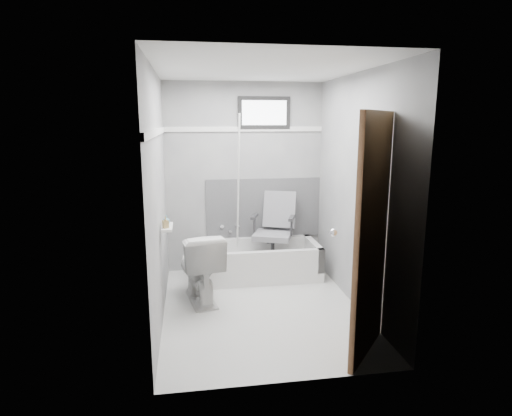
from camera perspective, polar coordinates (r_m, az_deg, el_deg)
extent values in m
plane|color=white|center=(4.59, 0.70, -13.22)|extent=(2.60, 2.60, 0.00)
plane|color=silver|center=(4.19, 0.78, 18.09)|extent=(2.60, 2.60, 0.00)
cube|color=slate|center=(5.50, -1.55, 4.01)|extent=(2.00, 0.02, 2.40)
cube|color=slate|center=(2.98, 4.95, -2.52)|extent=(2.00, 0.02, 2.40)
cube|color=slate|center=(4.18, -12.91, 1.31)|extent=(0.02, 2.60, 2.40)
cube|color=slate|center=(4.50, 13.39, 2.01)|extent=(0.02, 2.60, 2.40)
imported|color=white|center=(4.68, -7.52, -7.77)|extent=(0.57, 0.84, 0.76)
cube|color=#4C4C4F|center=(5.59, 1.03, -0.02)|extent=(1.50, 0.02, 0.78)
cube|color=white|center=(5.44, -1.57, 10.48)|extent=(2.00, 0.02, 0.06)
cube|color=white|center=(4.12, -13.11, 9.83)|extent=(0.02, 2.60, 0.06)
cylinder|color=silver|center=(5.27, -2.38, 2.02)|extent=(0.02, 0.41, 1.92)
cube|color=white|center=(4.28, -11.75, -2.51)|extent=(0.10, 0.32, 0.02)
imported|color=#A58B52|center=(4.19, -11.97, -1.91)|extent=(0.07, 0.07, 0.12)
imported|color=teal|center=(4.33, -11.88, -1.56)|extent=(0.09, 0.09, 0.09)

